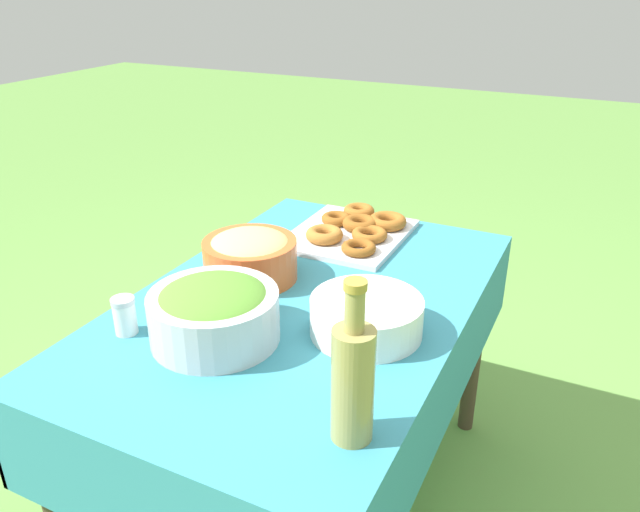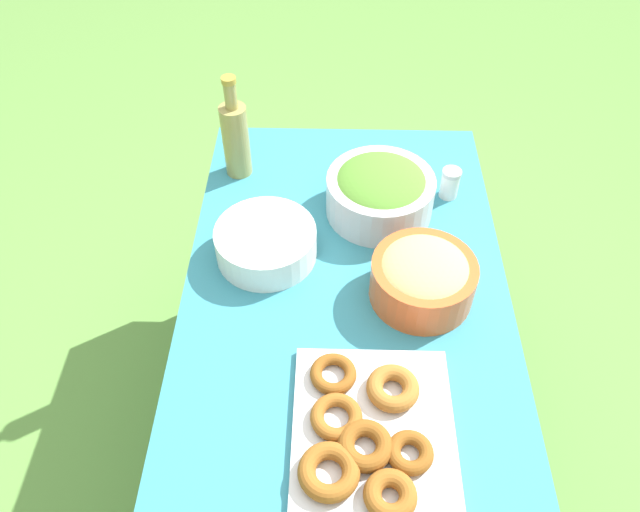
% 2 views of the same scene
% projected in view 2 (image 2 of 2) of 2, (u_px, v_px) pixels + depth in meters
% --- Properties ---
extents(ground_plane, '(14.00, 14.00, 0.00)m').
position_uv_depth(ground_plane, '(339.00, 420.00, 2.03)').
color(ground_plane, '#609342').
extents(picnic_table, '(1.23, 0.78, 0.70)m').
position_uv_depth(picnic_table, '(345.00, 308.00, 1.59)').
color(picnic_table, teal).
rests_on(picnic_table, ground_plane).
extents(salad_bowl, '(0.28, 0.28, 0.13)m').
position_uv_depth(salad_bowl, '(380.00, 192.00, 1.63)').
color(salad_bowl, silver).
rests_on(salad_bowl, picnic_table).
extents(pasta_bowl, '(0.24, 0.24, 0.13)m').
position_uv_depth(pasta_bowl, '(423.00, 277.00, 1.44)').
color(pasta_bowl, '#E05B28').
rests_on(pasta_bowl, picnic_table).
extents(donut_platter, '(0.39, 0.32, 0.05)m').
position_uv_depth(donut_platter, '(368.00, 434.00, 1.22)').
color(donut_platter, silver).
rests_on(donut_platter, picnic_table).
extents(plate_stack, '(0.25, 0.25, 0.08)m').
position_uv_depth(plate_stack, '(266.00, 243.00, 1.54)').
color(plate_stack, white).
rests_on(plate_stack, picnic_table).
extents(olive_oil_bottle, '(0.07, 0.07, 0.30)m').
position_uv_depth(olive_oil_bottle, '(236.00, 137.00, 1.70)').
color(olive_oil_bottle, '#998E4C').
rests_on(olive_oil_bottle, picnic_table).
extents(salt_shaker, '(0.05, 0.05, 0.09)m').
position_uv_depth(salt_shaker, '(450.00, 183.00, 1.69)').
color(salt_shaker, white).
rests_on(salt_shaker, picnic_table).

